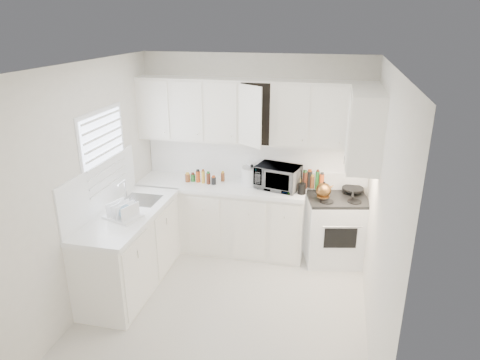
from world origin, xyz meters
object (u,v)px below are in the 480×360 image
(dish_rack, at_px, (122,209))
(utensil_crock, at_px, (302,182))
(rice_cooker, at_px, (252,174))
(stove, at_px, (336,220))
(microwave, at_px, (278,175))
(tea_kettle, at_px, (324,189))

(dish_rack, bearing_deg, utensil_crock, 50.22)
(rice_cooker, relative_size, utensil_crock, 0.83)
(stove, relative_size, rice_cooker, 4.24)
(microwave, height_order, dish_rack, microwave)
(microwave, distance_m, rice_cooker, 0.37)
(microwave, distance_m, utensil_crock, 0.35)
(tea_kettle, relative_size, dish_rack, 0.62)
(utensil_crock, bearing_deg, stove, 16.48)
(rice_cooker, distance_m, dish_rack, 1.77)
(tea_kettle, distance_m, microwave, 0.61)
(stove, xyz_separation_m, tea_kettle, (-0.18, -0.16, 0.48))
(stove, bearing_deg, utensil_crock, -175.77)
(microwave, bearing_deg, rice_cooker, -177.90)
(microwave, height_order, utensil_crock, microwave)
(stove, height_order, microwave, microwave)
(stove, xyz_separation_m, microwave, (-0.77, -0.00, 0.56))
(stove, bearing_deg, rice_cooker, 164.28)
(microwave, bearing_deg, utensil_crock, -8.84)
(tea_kettle, xyz_separation_m, utensil_crock, (-0.27, 0.03, 0.07))
(utensil_crock, bearing_deg, rice_cooker, 163.52)
(rice_cooker, bearing_deg, microwave, -11.15)
(microwave, height_order, rice_cooker, microwave)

